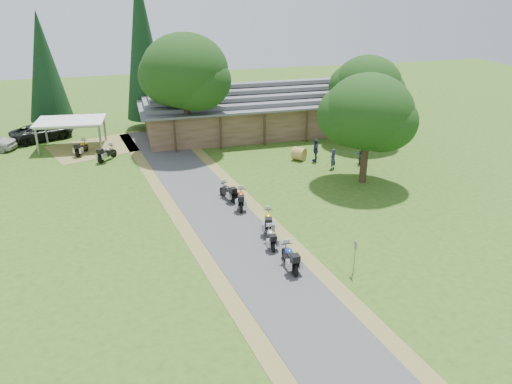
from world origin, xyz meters
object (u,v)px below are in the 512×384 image
object	(u,v)px
motorcycle_row_b	(271,237)
motorcycle_carport_a	(81,147)
motorcycle_row_e	(228,191)
motorcycle_row_c	(268,220)
motorcycle_carport_b	(107,152)
motorcycle_row_a	(290,256)
hay_bale	(299,154)
motorcycle_row_d	(241,198)
carport	(72,134)
lodge	(252,107)
car_dark_suv	(41,128)

from	to	relation	value
motorcycle_row_b	motorcycle_carport_a	world-z (taller)	motorcycle_carport_a
motorcycle_row_e	motorcycle_carport_a	world-z (taller)	motorcycle_carport_a
motorcycle_row_e	motorcycle_row_c	bearing A→B (deg)	177.32
motorcycle_row_e	motorcycle_carport_b	world-z (taller)	motorcycle_carport_b
motorcycle_row_a	motorcycle_row_b	distance (m)	2.51
motorcycle_carport_b	hay_bale	world-z (taller)	motorcycle_carport_b
motorcycle_row_a	motorcycle_row_d	xyz separation A→B (m)	(-0.67, 7.91, -0.02)
carport	motorcycle_row_b	world-z (taller)	carport
lodge	motorcycle_carport_b	distance (m)	14.68
motorcycle_row_a	motorcycle_row_b	xyz separation A→B (m)	(-0.28, 2.49, -0.10)
motorcycle_row_c	motorcycle_carport_a	size ratio (longest dim) A/B	1.03
motorcycle_row_a	motorcycle_carport_b	distance (m)	21.88
motorcycle_row_b	hay_bale	distance (m)	14.78
motorcycle_row_d	hay_bale	xyz separation A→B (m)	(6.88, 7.87, -0.13)
car_dark_suv	motorcycle_row_d	bearing A→B (deg)	-168.60
carport	lodge	bearing A→B (deg)	8.14
motorcycle_row_b	motorcycle_carport_b	distance (m)	19.52
lodge	motorcycle_row_e	distance (m)	16.57
lodge	motorcycle_carport_b	bearing A→B (deg)	-160.14
motorcycle_carport_a	motorcycle_carport_b	world-z (taller)	motorcycle_carport_b
carport	motorcycle_row_e	world-z (taller)	carport
motorcycle_row_d	motorcycle_row_e	size ratio (longest dim) A/B	1.04
motorcycle_row_d	motorcycle_row_e	world-z (taller)	motorcycle_row_d
motorcycle_carport_a	motorcycle_row_c	bearing A→B (deg)	-124.43
motorcycle_row_a	motorcycle_carport_b	world-z (taller)	motorcycle_carport_b
motorcycle_carport_b	hay_bale	bearing A→B (deg)	-66.05
lodge	motorcycle_carport_b	xyz separation A→B (m)	(-13.70, -4.95, -1.76)
motorcycle_row_b	motorcycle_carport_b	xyz separation A→B (m)	(-8.88, 17.38, 0.11)
motorcycle_row_e	motorcycle_carport_a	xyz separation A→B (m)	(-10.03, 12.63, 0.02)
car_dark_suv	motorcycle_row_c	bearing A→B (deg)	-171.72
hay_bale	car_dark_suv	bearing A→B (deg)	151.26
motorcycle_row_b	motorcycle_carport_b	world-z (taller)	motorcycle_carport_b
car_dark_suv	motorcycle_row_c	world-z (taller)	car_dark_suv
car_dark_suv	carport	bearing A→B (deg)	-161.85
lodge	carport	xyz separation A→B (m)	(-16.62, -0.55, -1.20)
motorcycle_carport_a	motorcycle_carport_b	bearing A→B (deg)	-112.89
motorcycle_row_c	motorcycle_carport_a	world-z (taller)	motorcycle_row_c
motorcycle_row_e	carport	bearing A→B (deg)	18.58
lodge	motorcycle_row_d	world-z (taller)	lodge
motorcycle_row_c	hay_bale	distance (m)	12.99
motorcycle_row_e	motorcycle_carport_b	bearing A→B (deg)	19.61
carport	motorcycle_row_a	distance (m)	27.11
motorcycle_row_b	motorcycle_row_e	bearing A→B (deg)	13.26
car_dark_suv	hay_bale	distance (m)	24.18
motorcycle_row_c	hay_bale	xyz separation A→B (m)	(6.09, 11.47, -0.15)
motorcycle_row_c	car_dark_suv	bearing A→B (deg)	48.92
lodge	hay_bale	distance (m)	9.40
motorcycle_row_a	motorcycle_carport_a	size ratio (longest dim) A/B	1.05
motorcycle_row_d	hay_bale	world-z (taller)	motorcycle_row_d
car_dark_suv	motorcycle_row_d	xyz separation A→B (m)	(14.32, -19.49, -0.48)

